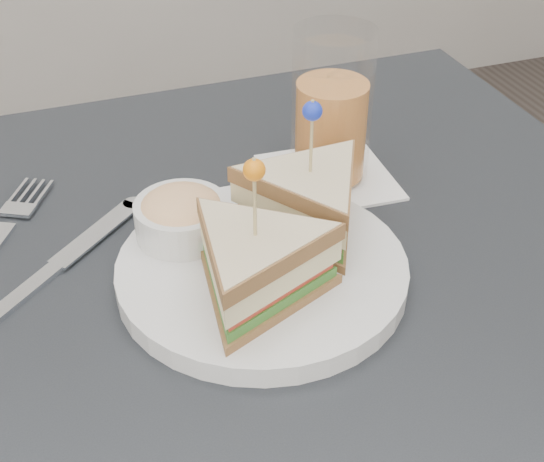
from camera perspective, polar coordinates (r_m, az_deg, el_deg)
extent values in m
cube|color=black|center=(0.65, -0.53, -5.29)|extent=(0.80, 0.80, 0.03)
cylinder|color=black|center=(1.25, 9.42, -4.52)|extent=(0.04, 0.04, 0.72)
cylinder|color=silver|center=(0.64, -0.75, -3.17)|extent=(0.27, 0.27, 0.01)
cylinder|color=silver|center=(0.64, -0.76, -2.50)|extent=(0.27, 0.27, 0.00)
cylinder|color=tan|center=(0.55, -1.31, 2.02)|extent=(0.00, 0.00, 0.08)
sphere|color=orange|center=(0.53, -1.35, 4.62)|extent=(0.02, 0.02, 0.02)
cylinder|color=tan|center=(0.63, 2.97, 6.64)|extent=(0.00, 0.00, 0.08)
sphere|color=#172BAE|center=(0.61, 3.06, 9.01)|extent=(0.02, 0.02, 0.02)
cylinder|color=silver|center=(0.67, -6.79, 0.75)|extent=(0.09, 0.09, 0.04)
ellipsoid|color=#E0B772|center=(0.66, -6.87, 1.66)|extent=(0.08, 0.08, 0.03)
cube|color=silver|center=(0.77, -18.59, 1.52)|extent=(0.04, 0.03, 0.00)
cube|color=silver|center=(0.67, -18.02, -4.34)|extent=(0.08, 0.07, 0.01)
cube|color=silver|center=(0.71, -13.05, -0.13)|extent=(0.10, 0.09, 0.00)
cylinder|color=silver|center=(0.75, -10.40, 2.06)|extent=(0.03, 0.03, 0.00)
cube|color=white|center=(0.78, 4.26, 4.09)|extent=(0.13, 0.13, 0.00)
cylinder|color=#C77938|center=(0.76, 4.44, 7.62)|extent=(0.07, 0.07, 0.10)
cylinder|color=white|center=(0.74, 4.53, 9.27)|extent=(0.08, 0.08, 0.16)
cube|color=white|center=(0.75, 5.14, 11.06)|extent=(0.03, 0.03, 0.02)
cube|color=white|center=(0.73, 3.84, 10.10)|extent=(0.02, 0.02, 0.02)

